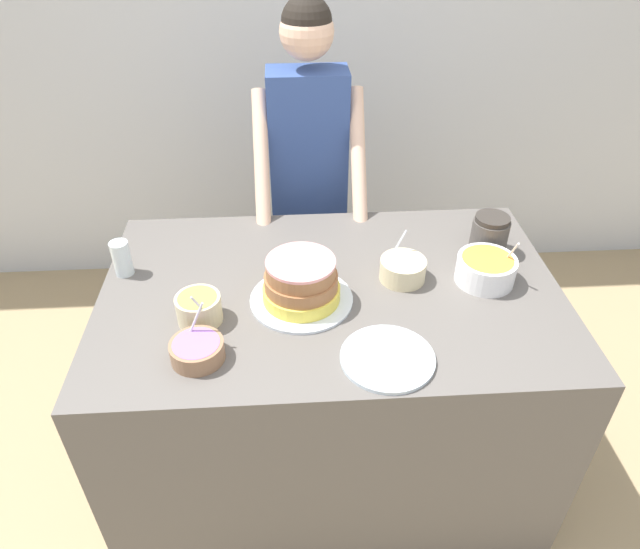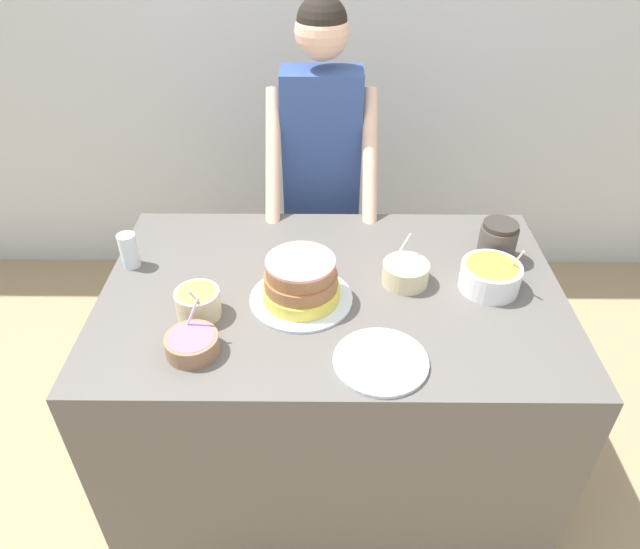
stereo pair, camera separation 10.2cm
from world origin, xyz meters
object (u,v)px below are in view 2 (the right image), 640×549
at_px(person_baker, 322,158).
at_px(frosting_bowl_white, 405,272).
at_px(frosting_bowl_purple, 192,343).
at_px(frosting_bowl_orange, 490,276).
at_px(frosting_bowl_olive, 198,302).
at_px(ceramic_plate, 381,361).
at_px(stoneware_jar, 497,242).
at_px(drinking_glass, 129,250).
at_px(cake, 301,282).

distance_m(person_baker, frosting_bowl_white, 0.75).
relative_size(frosting_bowl_purple, frosting_bowl_orange, 0.79).
bearing_deg(frosting_bowl_purple, frosting_bowl_olive, 93.74).
relative_size(person_baker, ceramic_plate, 6.28).
xyz_separation_m(frosting_bowl_olive, stoneware_jar, (0.99, 0.31, 0.02)).
bearing_deg(frosting_bowl_purple, frosting_bowl_orange, 18.59).
height_order(frosting_bowl_purple, ceramic_plate, frosting_bowl_purple).
distance_m(person_baker, frosting_bowl_olive, 0.94).
bearing_deg(ceramic_plate, stoneware_jar, 49.57).
height_order(frosting_bowl_olive, drinking_glass, frosting_bowl_olive).
bearing_deg(frosting_bowl_olive, drinking_glass, 137.22).
bearing_deg(drinking_glass, frosting_bowl_white, -5.50).
bearing_deg(cake, frosting_bowl_purple, -141.48).
relative_size(cake, frosting_bowl_orange, 1.69).
bearing_deg(stoneware_jar, drinking_glass, -177.71).
distance_m(frosting_bowl_olive, frosting_bowl_orange, 0.94).
distance_m(frosting_bowl_olive, drinking_glass, 0.39).
bearing_deg(frosting_bowl_olive, frosting_bowl_white, 14.64).
relative_size(frosting_bowl_white, frosting_bowl_orange, 0.79).
relative_size(frosting_bowl_olive, ceramic_plate, 0.51).
bearing_deg(stoneware_jar, frosting_bowl_white, -156.98).
bearing_deg(ceramic_plate, drinking_glass, 150.60).
distance_m(frosting_bowl_purple, stoneware_jar, 1.09).
height_order(frosting_bowl_white, drinking_glass, frosting_bowl_white).
bearing_deg(frosting_bowl_orange, frosting_bowl_white, 174.05).
distance_m(frosting_bowl_orange, stoneware_jar, 0.18).
height_order(frosting_bowl_purple, drinking_glass, frosting_bowl_purple).
distance_m(cake, frosting_bowl_purple, 0.39).
relative_size(drinking_glass, ceramic_plate, 0.46).
xyz_separation_m(frosting_bowl_white, frosting_bowl_purple, (-0.65, -0.34, -0.01)).
height_order(frosting_bowl_orange, ceramic_plate, frosting_bowl_orange).
distance_m(frosting_bowl_purple, ceramic_plate, 0.54).
xyz_separation_m(frosting_bowl_orange, ceramic_plate, (-0.38, -0.35, -0.04)).
bearing_deg(frosting_bowl_orange, cake, -173.72).
height_order(cake, stoneware_jar, cake).
bearing_deg(person_baker, frosting_bowl_orange, -52.25).
height_order(frosting_bowl_olive, frosting_bowl_white, frosting_bowl_white).
xyz_separation_m(frosting_bowl_white, stoneware_jar, (0.33, 0.14, 0.03)).
height_order(cake, frosting_bowl_orange, frosting_bowl_orange).
height_order(frosting_bowl_orange, stoneware_jar, frosting_bowl_orange).
xyz_separation_m(ceramic_plate, stoneware_jar, (0.44, 0.52, 0.07)).
relative_size(cake, drinking_glass, 2.66).
bearing_deg(frosting_bowl_purple, drinking_glass, 124.49).
height_order(person_baker, frosting_bowl_purple, person_baker).
bearing_deg(stoneware_jar, frosting_bowl_purple, -153.93).
relative_size(person_baker, frosting_bowl_olive, 12.35).
distance_m(frosting_bowl_olive, ceramic_plate, 0.59).
bearing_deg(drinking_glass, frosting_bowl_olive, -42.78).
distance_m(cake, drinking_glass, 0.63).
bearing_deg(person_baker, frosting_bowl_olive, -113.57).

